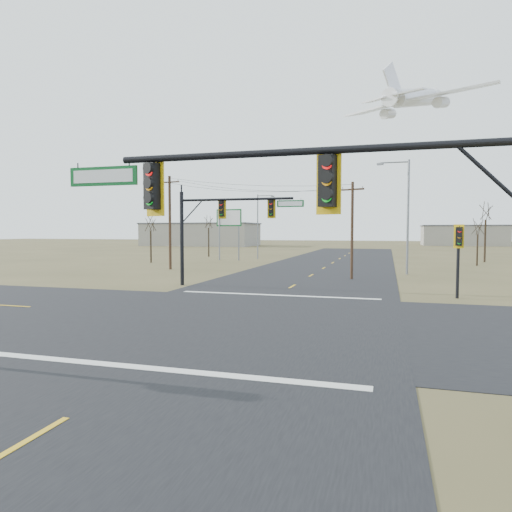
{
  "coord_description": "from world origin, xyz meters",
  "views": [
    {
      "loc": [
        6.29,
        -18.71,
        3.87
      ],
      "look_at": [
        0.58,
        1.0,
        2.72
      ],
      "focal_mm": 32.0,
      "sensor_mm": 36.0,
      "label": 1
    }
  ],
  "objects_px": {
    "utility_pole_far": "(170,221)",
    "bare_tree_a": "(151,223)",
    "bare_tree_b": "(209,222)",
    "bare_tree_d": "(486,211)",
    "utility_pole_near": "(352,228)",
    "mast_arm_far": "(223,217)",
    "mast_arm_near": "(324,202)",
    "pedestal_signal_ne": "(459,244)",
    "highway_sign": "(229,225)",
    "bare_tree_c": "(478,226)",
    "streetlight_c": "(259,223)",
    "streetlight_a": "(405,210)"
  },
  "relations": [
    {
      "from": "bare_tree_d",
      "to": "mast_arm_near",
      "type": "bearing_deg",
      "value": -103.74
    },
    {
      "from": "pedestal_signal_ne",
      "to": "highway_sign",
      "type": "distance_m",
      "value": 36.65
    },
    {
      "from": "utility_pole_far",
      "to": "bare_tree_b",
      "type": "xyz_separation_m",
      "value": [
        -4.67,
        21.67,
        0.39
      ]
    },
    {
      "from": "pedestal_signal_ne",
      "to": "streetlight_a",
      "type": "xyz_separation_m",
      "value": [
        -2.42,
        14.28,
        2.53
      ]
    },
    {
      "from": "bare_tree_a",
      "to": "utility_pole_near",
      "type": "bearing_deg",
      "value": -26.73
    },
    {
      "from": "streetlight_a",
      "to": "bare_tree_a",
      "type": "bearing_deg",
      "value": -174.95
    },
    {
      "from": "mast_arm_near",
      "to": "streetlight_c",
      "type": "relative_size",
      "value": 1.18
    },
    {
      "from": "streetlight_c",
      "to": "utility_pole_far",
      "type": "bearing_deg",
      "value": -111.56
    },
    {
      "from": "bare_tree_c",
      "to": "streetlight_c",
      "type": "bearing_deg",
      "value": 169.21
    },
    {
      "from": "bare_tree_c",
      "to": "bare_tree_d",
      "type": "distance_m",
      "value": 7.19
    },
    {
      "from": "mast_arm_near",
      "to": "bare_tree_c",
      "type": "distance_m",
      "value": 46.58
    },
    {
      "from": "utility_pole_far",
      "to": "bare_tree_d",
      "type": "bearing_deg",
      "value": 32.13
    },
    {
      "from": "utility_pole_far",
      "to": "streetlight_a",
      "type": "distance_m",
      "value": 22.29
    },
    {
      "from": "mast_arm_near",
      "to": "bare_tree_d",
      "type": "relative_size",
      "value": 1.32
    },
    {
      "from": "streetlight_c",
      "to": "bare_tree_c",
      "type": "relative_size",
      "value": 1.59
    },
    {
      "from": "utility_pole_far",
      "to": "bare_tree_b",
      "type": "bearing_deg",
      "value": 102.17
    },
    {
      "from": "utility_pole_near",
      "to": "streetlight_c",
      "type": "relative_size",
      "value": 0.88
    },
    {
      "from": "streetlight_c",
      "to": "bare_tree_a",
      "type": "height_order",
      "value": "streetlight_c"
    },
    {
      "from": "bare_tree_b",
      "to": "bare_tree_d",
      "type": "bearing_deg",
      "value": -2.2
    },
    {
      "from": "streetlight_c",
      "to": "mast_arm_near",
      "type": "bearing_deg",
      "value": -82.45
    },
    {
      "from": "utility_pole_far",
      "to": "bare_tree_a",
      "type": "distance_m",
      "value": 10.42
    },
    {
      "from": "utility_pole_far",
      "to": "pedestal_signal_ne",
      "type": "bearing_deg",
      "value": -28.22
    },
    {
      "from": "pedestal_signal_ne",
      "to": "streetlight_a",
      "type": "relative_size",
      "value": 0.42
    },
    {
      "from": "highway_sign",
      "to": "bare_tree_a",
      "type": "bearing_deg",
      "value": -133.17
    },
    {
      "from": "utility_pole_far",
      "to": "bare_tree_c",
      "type": "distance_m",
      "value": 33.19
    },
    {
      "from": "pedestal_signal_ne",
      "to": "highway_sign",
      "type": "height_order",
      "value": "highway_sign"
    },
    {
      "from": "highway_sign",
      "to": "bare_tree_c",
      "type": "relative_size",
      "value": 1.2
    },
    {
      "from": "utility_pole_near",
      "to": "bare_tree_a",
      "type": "xyz_separation_m",
      "value": [
        -24.71,
        12.45,
        0.71
      ]
    },
    {
      "from": "mast_arm_near",
      "to": "bare_tree_b",
      "type": "height_order",
      "value": "bare_tree_b"
    },
    {
      "from": "mast_arm_far",
      "to": "bare_tree_a",
      "type": "bearing_deg",
      "value": 118.61
    },
    {
      "from": "bare_tree_a",
      "to": "bare_tree_d",
      "type": "relative_size",
      "value": 0.77
    },
    {
      "from": "utility_pole_near",
      "to": "mast_arm_far",
      "type": "bearing_deg",
      "value": -138.23
    },
    {
      "from": "utility_pole_near",
      "to": "bare_tree_a",
      "type": "distance_m",
      "value": 27.68
    },
    {
      "from": "bare_tree_b",
      "to": "utility_pole_far",
      "type": "bearing_deg",
      "value": -77.83
    },
    {
      "from": "mast_arm_near",
      "to": "pedestal_signal_ne",
      "type": "relative_size",
      "value": 2.43
    },
    {
      "from": "streetlight_a",
      "to": "bare_tree_d",
      "type": "distance_m",
      "value": 21.66
    },
    {
      "from": "utility_pole_far",
      "to": "streetlight_c",
      "type": "bearing_deg",
      "value": 78.13
    },
    {
      "from": "mast_arm_far",
      "to": "bare_tree_c",
      "type": "distance_m",
      "value": 32.46
    },
    {
      "from": "utility_pole_near",
      "to": "pedestal_signal_ne",
      "type": "bearing_deg",
      "value": -53.3
    },
    {
      "from": "utility_pole_near",
      "to": "bare_tree_c",
      "type": "relative_size",
      "value": 1.39
    },
    {
      "from": "pedestal_signal_ne",
      "to": "mast_arm_far",
      "type": "bearing_deg",
      "value": -165.57
    },
    {
      "from": "mast_arm_near",
      "to": "streetlight_c",
      "type": "distance_m",
      "value": 52.71
    },
    {
      "from": "mast_arm_far",
      "to": "streetlight_a",
      "type": "distance_m",
      "value": 17.73
    },
    {
      "from": "streetlight_a",
      "to": "bare_tree_b",
      "type": "bearing_deg",
      "value": 161.21
    },
    {
      "from": "utility_pole_near",
      "to": "utility_pole_far",
      "type": "relative_size",
      "value": 0.83
    },
    {
      "from": "mast_arm_far",
      "to": "streetlight_c",
      "type": "height_order",
      "value": "streetlight_c"
    },
    {
      "from": "utility_pole_far",
      "to": "highway_sign",
      "type": "height_order",
      "value": "utility_pole_far"
    },
    {
      "from": "pedestal_signal_ne",
      "to": "streetlight_c",
      "type": "bearing_deg",
      "value": 143.51
    },
    {
      "from": "highway_sign",
      "to": "bare_tree_c",
      "type": "distance_m",
      "value": 29.29
    },
    {
      "from": "pedestal_signal_ne",
      "to": "bare_tree_b",
      "type": "bearing_deg",
      "value": 150.51
    }
  ]
}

